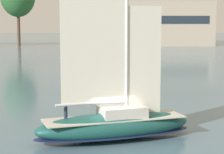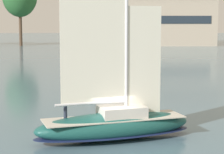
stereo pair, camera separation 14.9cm
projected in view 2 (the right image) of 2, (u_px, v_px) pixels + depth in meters
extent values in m
plane|color=slate|center=(114.00, 139.00, 25.13)|extent=(400.00, 400.00, 0.00)
cube|color=tan|center=(145.00, 22.00, 117.93)|extent=(35.58, 15.09, 12.35)
cube|color=#1E2833|center=(149.00, 20.00, 110.30)|extent=(32.02, 0.10, 1.98)
cylinder|color=#4C3828|center=(21.00, 27.00, 112.87)|extent=(0.79, 0.79, 9.93)
ellipsoid|color=#194C47|center=(114.00, 126.00, 25.03)|extent=(9.58, 5.07, 1.57)
ellipsoid|color=#19234C|center=(114.00, 133.00, 25.09)|extent=(9.68, 5.12, 0.19)
cube|color=#BCB7A8|center=(114.00, 118.00, 24.97)|extent=(8.40, 4.36, 0.06)
cube|color=beige|center=(122.00, 112.00, 25.07)|extent=(2.99, 2.46, 0.65)
cylinder|color=silver|center=(127.00, 16.00, 24.44)|extent=(0.18, 0.18, 11.53)
cylinder|color=silver|center=(92.00, 103.00, 24.42)|extent=(4.03, 1.32, 0.16)
cube|color=silver|center=(94.00, 18.00, 23.85)|extent=(3.67, 1.10, 9.46)
cube|color=silver|center=(145.00, 62.00, 25.14)|extent=(1.95, 0.59, 6.34)
cylinder|color=#232838|center=(65.00, 113.00, 24.33)|extent=(0.25, 0.25, 0.85)
cylinder|color=#1E4CA5|center=(65.00, 99.00, 24.23)|extent=(0.42, 0.42, 0.65)
sphere|color=tan|center=(65.00, 91.00, 24.17)|extent=(0.24, 0.24, 0.24)
ellipsoid|color=silver|center=(87.00, 63.00, 63.99)|extent=(6.09, 3.85, 1.01)
ellipsoid|color=#19234C|center=(87.00, 65.00, 64.03)|extent=(6.16, 3.89, 0.12)
cube|color=beige|center=(87.00, 61.00, 63.95)|extent=(5.34, 3.33, 0.06)
cube|color=silver|center=(88.00, 59.00, 63.82)|extent=(1.98, 1.72, 0.41)
cylinder|color=silver|center=(89.00, 36.00, 63.30)|extent=(0.12, 0.12, 7.40)
cylinder|color=silver|center=(81.00, 57.00, 64.17)|extent=(2.49, 1.14, 0.10)
cylinder|color=white|center=(81.00, 56.00, 64.16)|extent=(2.27, 1.09, 0.16)
ellipsoid|color=white|center=(129.00, 49.00, 91.72)|extent=(9.09, 4.66, 1.49)
ellipsoid|color=#19234C|center=(129.00, 51.00, 91.78)|extent=(9.18, 4.71, 0.18)
cube|color=beige|center=(129.00, 47.00, 91.67)|extent=(7.98, 4.00, 0.06)
cube|color=silver|center=(127.00, 45.00, 91.72)|extent=(2.82, 2.30, 0.61)
cylinder|color=silver|center=(125.00, 20.00, 91.10)|extent=(0.18, 0.18, 10.94)
cylinder|color=silver|center=(135.00, 42.00, 91.27)|extent=(3.84, 1.18, 0.15)
cylinder|color=silver|center=(135.00, 42.00, 91.25)|extent=(3.48, 1.16, 0.24)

